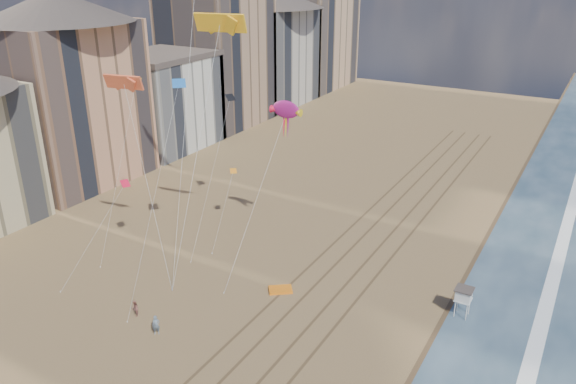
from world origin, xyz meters
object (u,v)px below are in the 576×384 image
object	(u,v)px
lifeguard_stand	(464,295)
kite_flyer_a	(156,325)
grounded_kite	(280,290)
kite_flyer_b	(135,309)
show_kite	(286,110)

from	to	relation	value
lifeguard_stand	kite_flyer_a	size ratio (longest dim) A/B	1.57
grounded_kite	lifeguard_stand	bearing A→B (deg)	-20.95
kite_flyer_b	grounded_kite	bearing A→B (deg)	99.12
lifeguard_stand	grounded_kite	size ratio (longest dim) A/B	1.26
show_kite	kite_flyer_b	size ratio (longest dim) A/B	12.13
grounded_kite	kite_flyer_b	xyz separation A→B (m)	(-10.04, -10.93, 0.70)
grounded_kite	kite_flyer_b	world-z (taller)	kite_flyer_b
kite_flyer_b	show_kite	bearing A→B (deg)	126.47
lifeguard_stand	grounded_kite	bearing A→B (deg)	-163.94
lifeguard_stand	kite_flyer_b	bearing A→B (deg)	-149.96
grounded_kite	kite_flyer_a	size ratio (longest dim) A/B	1.25
lifeguard_stand	show_kite	bearing A→B (deg)	169.76
show_kite	kite_flyer_a	xyz separation A→B (m)	(-1.72, -21.12, -15.93)
show_kite	kite_flyer_a	size ratio (longest dim) A/B	10.53
grounded_kite	kite_flyer_a	bearing A→B (deg)	-154.68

